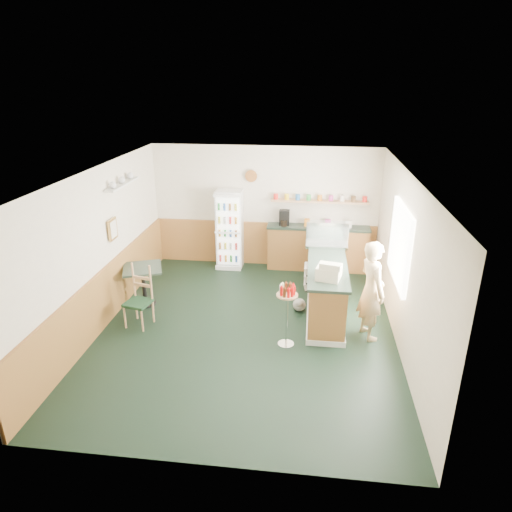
% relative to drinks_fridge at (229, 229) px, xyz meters
% --- Properties ---
extents(ground, '(6.00, 6.00, 0.00)m').
position_rel_drinks_fridge_xyz_m(ground, '(0.77, -2.74, -0.88)').
color(ground, black).
rests_on(ground, ground).
extents(room_envelope, '(5.04, 6.02, 2.72)m').
position_rel_drinks_fridge_xyz_m(room_envelope, '(0.54, -2.01, 0.65)').
color(room_envelope, beige).
rests_on(room_envelope, ground).
extents(service_counter, '(0.68, 3.01, 1.01)m').
position_rel_drinks_fridge_xyz_m(service_counter, '(2.12, -1.66, -0.42)').
color(service_counter, '#9A5E31').
rests_on(service_counter, ground).
extents(back_counter, '(2.24, 0.42, 1.69)m').
position_rel_drinks_fridge_xyz_m(back_counter, '(1.96, 0.06, -0.33)').
color(back_counter, '#9A5E31').
rests_on(back_counter, ground).
extents(drinks_fridge, '(0.58, 0.52, 1.76)m').
position_rel_drinks_fridge_xyz_m(drinks_fridge, '(0.00, 0.00, 0.00)').
color(drinks_fridge, white).
rests_on(drinks_fridge, ground).
extents(display_case, '(0.80, 0.42, 0.46)m').
position_rel_drinks_fridge_xyz_m(display_case, '(2.12, -1.17, 0.36)').
color(display_case, silver).
rests_on(display_case, service_counter).
extents(cash_register, '(0.45, 0.46, 0.22)m').
position_rel_drinks_fridge_xyz_m(cash_register, '(2.12, -2.69, 0.24)').
color(cash_register, '#EFE7C6').
rests_on(cash_register, service_counter).
extents(shopkeeper, '(0.58, 0.67, 1.68)m').
position_rel_drinks_fridge_xyz_m(shopkeeper, '(2.82, -2.71, -0.04)').
color(shopkeeper, tan).
rests_on(shopkeeper, ground).
extents(condiment_stand, '(0.34, 0.34, 1.06)m').
position_rel_drinks_fridge_xyz_m(condiment_stand, '(1.47, -3.15, -0.15)').
color(condiment_stand, silver).
rests_on(condiment_stand, ground).
extents(newspaper_rack, '(0.09, 0.40, 0.48)m').
position_rel_drinks_fridge_xyz_m(newspaper_rack, '(1.76, -1.47, -0.41)').
color(newspaper_rack, black).
rests_on(newspaper_rack, ground).
extents(cafe_table, '(0.89, 0.89, 0.76)m').
position_rel_drinks_fridge_xyz_m(cafe_table, '(-1.28, -2.06, -0.34)').
color(cafe_table, black).
rests_on(cafe_table, ground).
extents(cafe_chair, '(0.48, 0.48, 1.09)m').
position_rel_drinks_fridge_xyz_m(cafe_chair, '(-1.11, -2.75, -0.31)').
color(cafe_chair, black).
rests_on(cafe_chair, ground).
extents(dog_doorstop, '(0.24, 0.31, 0.29)m').
position_rel_drinks_fridge_xyz_m(dog_doorstop, '(1.65, -1.99, -0.74)').
color(dog_doorstop, gray).
rests_on(dog_doorstop, ground).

